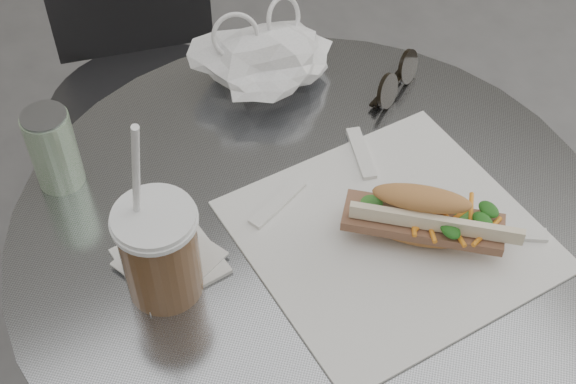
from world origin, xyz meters
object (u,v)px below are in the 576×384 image
cafe_table (308,340)px  banh_mi (422,217)px  sunglasses (396,81)px  chair_far (157,145)px  drink_can (53,149)px  iced_coffee (160,251)px

cafe_table → banh_mi: 0.34m
cafe_table → sunglasses: size_ratio=6.81×
chair_far → sunglasses: size_ratio=6.77×
banh_mi → sunglasses: (0.14, 0.24, -0.02)m
banh_mi → drink_can: drink_can is taller
banh_mi → iced_coffee: (-0.30, 0.10, 0.03)m
sunglasses → drink_can: drink_can is taller
sunglasses → chair_far: bearing=88.2°
iced_coffee → drink_can: (-0.04, 0.22, -0.01)m
banh_mi → sunglasses: bearing=103.1°
chair_far → drink_can: bearing=71.8°
banh_mi → sunglasses: 0.28m
chair_far → iced_coffee: iced_coffee is taller
cafe_table → chair_far: 0.63m
cafe_table → chair_far: bearing=88.0°
cafe_table → drink_can: size_ratio=6.63×
chair_far → sunglasses: 0.67m
chair_far → drink_can: size_ratio=6.59×
banh_mi → drink_can: bearing=-180.0°
cafe_table → iced_coffee: iced_coffee is taller
chair_far → iced_coffee: bearing=86.2°
drink_can → chair_far: bearing=55.9°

